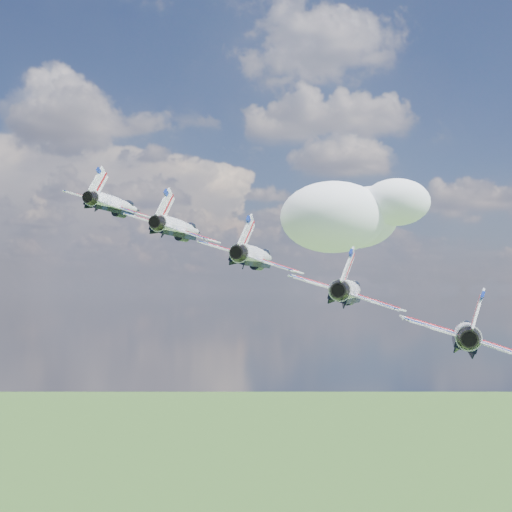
{
  "coord_description": "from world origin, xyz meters",
  "views": [
    {
      "loc": [
        -7.4,
        -69.13,
        142.57
      ],
      "look_at": [
        -3.9,
        5.65,
        146.17
      ],
      "focal_mm": 50.0,
      "sensor_mm": 36.0,
      "label": 1
    }
  ],
  "objects_px": {
    "jet_0": "(116,205)",
    "jet_3": "(349,290)",
    "jet_4": "(466,333)",
    "jet_2": "(256,256)",
    "jet_1": "(180,228)"
  },
  "relations": [
    {
      "from": "jet_0",
      "to": "jet_4",
      "type": "relative_size",
      "value": 1.0
    },
    {
      "from": "jet_0",
      "to": "jet_4",
      "type": "bearing_deg",
      "value": -25.0
    },
    {
      "from": "jet_1",
      "to": "jet_3",
      "type": "height_order",
      "value": "jet_1"
    },
    {
      "from": "jet_3",
      "to": "jet_0",
      "type": "bearing_deg",
      "value": 155.0
    },
    {
      "from": "jet_0",
      "to": "jet_3",
      "type": "xyz_separation_m",
      "value": [
        25.5,
        -23.18,
        -10.83
      ]
    },
    {
      "from": "jet_2",
      "to": "jet_3",
      "type": "height_order",
      "value": "jet_2"
    },
    {
      "from": "jet_1",
      "to": "jet_4",
      "type": "xyz_separation_m",
      "value": [
        25.5,
        -23.18,
        -10.83
      ]
    },
    {
      "from": "jet_1",
      "to": "jet_2",
      "type": "relative_size",
      "value": 1.0
    },
    {
      "from": "jet_2",
      "to": "jet_3",
      "type": "distance_m",
      "value": 12.04
    },
    {
      "from": "jet_0",
      "to": "jet_1",
      "type": "distance_m",
      "value": 12.04
    },
    {
      "from": "jet_2",
      "to": "jet_4",
      "type": "height_order",
      "value": "jet_2"
    },
    {
      "from": "jet_4",
      "to": "jet_2",
      "type": "bearing_deg",
      "value": 155.0
    },
    {
      "from": "jet_2",
      "to": "jet_0",
      "type": "bearing_deg",
      "value": 155.0
    },
    {
      "from": "jet_0",
      "to": "jet_4",
      "type": "height_order",
      "value": "jet_0"
    },
    {
      "from": "jet_3",
      "to": "jet_2",
      "type": "bearing_deg",
      "value": 155.0
    }
  ]
}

